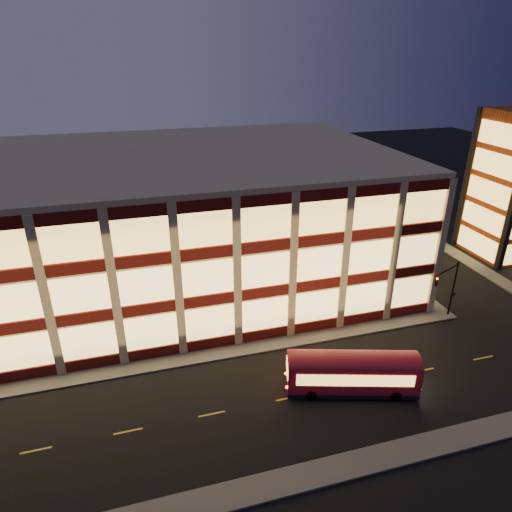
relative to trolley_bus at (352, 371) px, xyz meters
name	(u,v)px	position (x,y,z in m)	size (l,w,h in m)	color
ground	(221,360)	(-9.02, 6.48, -1.88)	(200.00, 200.00, 0.00)	black
sidewalk_office_south	(185,359)	(-12.02, 7.48, -1.81)	(54.00, 2.00, 0.15)	#514F4C
sidewalk_office_east	(365,252)	(13.98, 23.48, -1.81)	(2.00, 30.00, 0.15)	#514F4C
sidewalk_tower_west	(437,243)	(24.98, 23.48, -1.81)	(2.00, 30.00, 0.15)	#514F4C
sidewalk_near	(266,487)	(-9.02, -6.52, -1.81)	(100.00, 2.00, 0.15)	#514F4C
office_building	(161,220)	(-11.94, 23.39, 5.36)	(50.45, 30.45, 14.50)	tan
traffic_signal_far	(447,283)	(13.19, 6.72, 2.23)	(3.79, 1.87, 6.00)	black
trolley_bus	(352,371)	(0.00, 0.00, 0.00)	(10.33, 5.34, 3.40)	maroon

